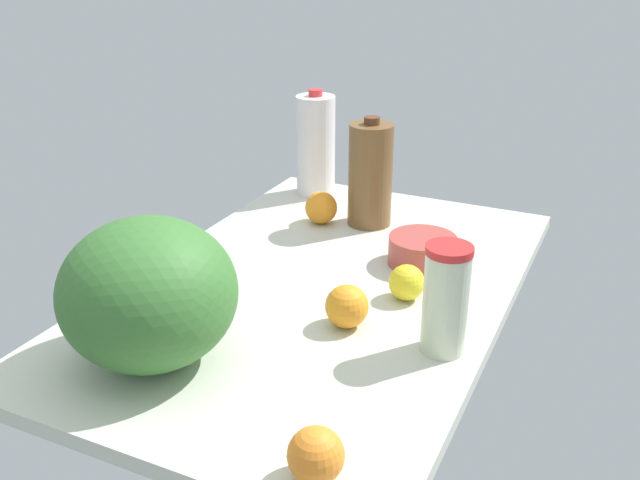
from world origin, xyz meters
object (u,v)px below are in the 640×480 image
milk_jug (316,145)px  chocolate_milk_jug (370,175)px  orange_far_back (321,208)px  tumbler_cup (446,299)px  orange_loose (347,306)px  lemon_beside_bowl (407,282)px  mixing_bowl (422,250)px  orange_by_jug (316,455)px  watermelon (149,293)px

milk_jug → chocolate_milk_jug: milk_jug is taller
orange_far_back → milk_jug: bearing=-150.9°
tumbler_cup → orange_loose: size_ratio=2.46×
lemon_beside_bowl → orange_far_back: (-29.51, -32.81, 0.44)cm
mixing_bowl → orange_by_jug: bearing=6.3°
lemon_beside_bowl → orange_far_back: orange_far_back is taller
lemon_beside_bowl → chocolate_milk_jug: bearing=-147.8°
mixing_bowl → watermelon: 64.79cm
mixing_bowl → orange_loose: bearing=-8.0°
mixing_bowl → lemon_beside_bowl: (17.07, 2.17, 0.40)cm
watermelon → orange_loose: size_ratio=3.66×
lemon_beside_bowl → tumbler_cup: bearing=37.9°
watermelon → orange_loose: watermelon is taller
tumbler_cup → lemon_beside_bowl: 20.59cm
milk_jug → watermelon: milk_jug is taller
orange_far_back → orange_by_jug: bearing=24.7°
chocolate_milk_jug → lemon_beside_bowl: size_ratio=3.76×
lemon_beside_bowl → mixing_bowl: bearing=-172.8°
chocolate_milk_jug → orange_far_back: (4.87, -11.13, -8.85)cm
tumbler_cup → watermelon: bearing=-61.4°
chocolate_milk_jug → tumbler_cup: bearing=34.1°
lemon_beside_bowl → orange_by_jug: size_ratio=0.92×
orange_loose → watermelon: bearing=-46.1°
chocolate_milk_jug → orange_far_back: bearing=-66.4°
chocolate_milk_jug → watermelon: (73.89, -10.54, -0.08)cm
watermelon → orange_by_jug: 41.65cm
mixing_bowl → lemon_beside_bowl: lemon_beside_bowl is taller
mixing_bowl → watermelon: watermelon is taller
milk_jug → lemon_beside_bowl: 66.57cm
tumbler_cup → orange_by_jug: tumbler_cup is taller
watermelon → orange_far_back: 69.59cm
tumbler_cup → orange_far_back: bearing=-135.1°
tumbler_cup → chocolate_milk_jug: chocolate_milk_jug is taller
mixing_bowl → orange_by_jug: 71.71cm
milk_jug → orange_loose: bearing=30.1°
orange_far_back → orange_loose: 51.56cm
milk_jug → lemon_beside_bowl: size_ratio=4.02×
milk_jug → orange_by_jug: 114.99cm
tumbler_cup → milk_jug: 85.37cm
lemon_beside_bowl → orange_far_back: 44.13cm
lemon_beside_bowl → milk_jug: bearing=-138.3°
lemon_beside_bowl → orange_loose: 16.33cm
milk_jug → mixing_bowl: bearing=52.3°
orange_far_back → orange_loose: (44.42, 26.17, 0.01)cm
mixing_bowl → orange_far_back: bearing=-112.1°
tumbler_cup → watermelon: (24.09, -44.22, 2.74)cm
chocolate_milk_jug → watermelon: chocolate_milk_jug is taller
chocolate_milk_jug → orange_by_jug: size_ratio=3.47×
chocolate_milk_jug → watermelon: size_ratio=0.92×
chocolate_milk_jug → orange_far_back: chocolate_milk_jug is taller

